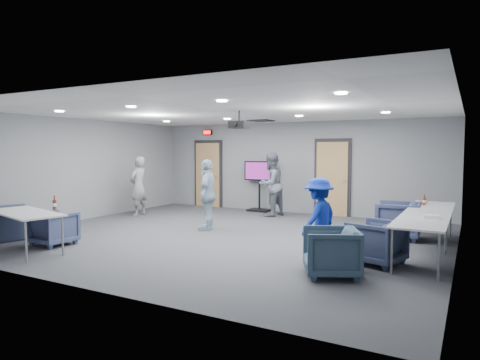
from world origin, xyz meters
The scene contains 29 objects.
floor centered at (0.00, 0.00, 0.00)m, with size 9.00×9.00×0.00m, color #36373D.
ceiling centered at (0.00, 0.00, 2.70)m, with size 9.00×9.00×0.00m, color white.
wall_back centered at (0.00, 4.00, 1.35)m, with size 9.00×0.02×2.70m, color slate.
wall_front centered at (0.00, -4.00, 1.35)m, with size 9.00×0.02×2.70m, color slate.
wall_left centered at (-4.50, 0.00, 1.35)m, with size 0.02×8.00×2.70m, color slate.
wall_right centered at (4.50, 0.00, 1.35)m, with size 0.02×8.00×2.70m, color slate.
door_left centered at (-3.00, 3.95, 1.07)m, with size 1.06×0.17×2.24m.
door_right centered at (1.20, 3.95, 1.07)m, with size 1.06×0.17×2.24m.
exit_sign centered at (-3.00, 3.93, 2.45)m, with size 0.32×0.08×0.16m.
hvac_diffuser centered at (-0.50, 2.80, 2.69)m, with size 0.60×0.60×0.03m, color black.
downlights centered at (0.00, 0.00, 2.68)m, with size 6.18×3.78×0.02m.
person_a centered at (-3.65, 1.31, 0.85)m, with size 0.62×0.40×1.69m, color gray.
person_b centered at (-0.29, 3.00, 0.90)m, with size 0.87×0.68×1.80m, color slate.
person_c centered at (-0.73, 0.41, 0.83)m, with size 0.97×0.40×1.66m, color #9DB4CA.
person_d centered at (2.39, -0.86, 0.70)m, with size 0.90×0.52×1.40m, color #1932A4.
chair_right_a centered at (3.35, 1.47, 0.40)m, with size 0.84×0.87×0.79m, color #363E5D.
chair_right_b centered at (3.35, -0.81, 0.36)m, with size 0.77×0.79×0.72m, color #3B4566.
chair_right_c centered at (2.90, -1.84, 0.36)m, with size 0.77×0.79×0.72m, color #334759.
chair_front_a centered at (-2.50, -2.40, 0.33)m, with size 0.71×0.73×0.67m, color #3E486C.
chair_front_b centered at (-3.90, -2.40, 0.33)m, with size 1.01×0.88×0.65m, color #323B56.
table_right_a centered at (4.00, 1.44, 0.69)m, with size 0.80×1.93×0.73m.
table_right_b centered at (4.00, -0.46, 0.69)m, with size 0.80×1.92×0.73m.
table_front_left centered at (-2.52, -3.00, 0.69)m, with size 2.00×1.21×0.73m.
bottle_front centered at (-2.29, -2.54, 0.83)m, with size 0.07×0.07×0.28m.
bottle_right centered at (3.85, 1.60, 0.81)m, with size 0.06×0.06×0.22m.
snack_box centered at (3.80, 1.93, 0.75)m, with size 0.16×0.10×0.03m, color #C24130.
wrapper centered at (4.12, -0.19, 0.76)m, with size 0.24×0.16×0.05m, color silver.
tv_stand centered at (-1.01, 3.75, 0.87)m, with size 1.00×0.48×1.53m.
projector centered at (0.37, -0.06, 2.40)m, with size 0.38×0.36×0.36m.
Camera 1 is at (4.70, -7.96, 1.87)m, focal length 32.00 mm.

